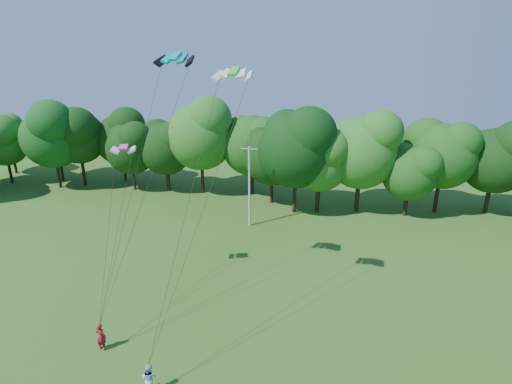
# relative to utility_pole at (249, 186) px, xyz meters

# --- Properties ---
(utility_pole) EXTENTS (1.78, 0.22, 8.90)m
(utility_pole) POSITION_rel_utility_pole_xyz_m (0.00, 0.00, 0.00)
(utility_pole) COLOR #B2B3AA
(utility_pole) RESTS_ON ground
(kite_flyer_left) EXTENTS (0.73, 0.50, 1.92)m
(kite_flyer_left) POSITION_rel_utility_pole_xyz_m (-3.71, -21.34, -3.60)
(kite_flyer_left) COLOR maroon
(kite_flyer_left) RESTS_ON ground
(kite_flyer_right) EXTENTS (0.96, 0.79, 1.83)m
(kite_flyer_right) POSITION_rel_utility_pole_xyz_m (0.96, -23.60, -3.64)
(kite_flyer_right) COLOR #ACCBEF
(kite_flyer_right) RESTS_ON ground
(kite_teal) EXTENTS (2.61, 1.20, 0.66)m
(kite_teal) POSITION_rel_utility_pole_xyz_m (-1.12, -13.55, 13.27)
(kite_teal) COLOR #059497
(kite_teal) RESTS_ON ground
(kite_green) EXTENTS (2.40, 1.09, 0.56)m
(kite_green) POSITION_rel_utility_pole_xyz_m (3.44, -15.19, 12.41)
(kite_green) COLOR #3EDC21
(kite_green) RESTS_ON ground
(kite_pink) EXTENTS (1.98, 1.50, 0.29)m
(kite_pink) POSITION_rel_utility_pole_xyz_m (-5.54, -13.92, 6.97)
(kite_pink) COLOR #E740A0
(kite_pink) RESTS_ON ground
(tree_back_west) EXTENTS (9.08, 9.08, 13.20)m
(tree_back_west) POSITION_rel_utility_pole_xyz_m (-29.74, 5.93, 3.69)
(tree_back_west) COLOR black
(tree_back_west) RESTS_ON ground
(tree_back_center) EXTENTS (9.62, 9.62, 13.99)m
(tree_back_center) POSITION_rel_utility_pole_xyz_m (4.05, 5.29, 4.18)
(tree_back_center) COLOR #311C13
(tree_back_center) RESTS_ON ground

